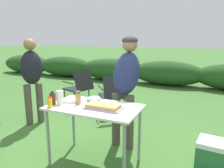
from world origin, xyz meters
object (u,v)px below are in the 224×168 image
at_px(camp_chair_green_behind_table, 79,86).
at_px(camp_chair_near_hedge, 113,93).
at_px(spice_jar, 78,98).
at_px(standing_person_in_olive_jacket, 126,79).
at_px(paper_cup_stack, 60,98).
at_px(mixing_bowl, 94,99).
at_px(mustard_bottle, 50,102).
at_px(standing_person_in_dark_puffer, 32,74).
at_px(bbq_sauce_bottle, 52,98).
at_px(plate_stack, 71,100).
at_px(food_tray, 103,107).
at_px(cooler_box, 218,156).
at_px(folding_table, 94,112).

xyz_separation_m(camp_chair_green_behind_table, camp_chair_near_hedge, (0.96, -0.28, 0.00)).
distance_m(spice_jar, standing_person_in_olive_jacket, 0.77).
xyz_separation_m(paper_cup_stack, spice_jar, (0.20, 0.09, -0.01)).
bearing_deg(mixing_bowl, mustard_bottle, -126.62).
bearing_deg(standing_person_in_dark_puffer, bbq_sauce_bottle, -101.20).
relative_size(plate_stack, mustard_bottle, 1.51).
xyz_separation_m(spice_jar, camp_chair_green_behind_table, (-1.20, 1.90, -0.35)).
relative_size(food_tray, bbq_sauce_bottle, 2.37).
bearing_deg(food_tray, standing_person_in_olive_jacket, 88.15).
height_order(paper_cup_stack, cooler_box, paper_cup_stack).
relative_size(folding_table, plate_stack, 4.82).
bearing_deg(camp_chair_green_behind_table, cooler_box, -95.92).
distance_m(mixing_bowl, camp_chair_near_hedge, 1.50).
bearing_deg(standing_person_in_olive_jacket, plate_stack, -130.16).
bearing_deg(bbq_sauce_bottle, food_tray, 10.44).
bearing_deg(bbq_sauce_bottle, mixing_bowl, 43.16).
distance_m(spice_jar, cooler_box, 1.82).
relative_size(mustard_bottle, camp_chair_green_behind_table, 0.18).
distance_m(standing_person_in_olive_jacket, camp_chair_green_behind_table, 2.08).
height_order(folding_table, plate_stack, plate_stack).
height_order(mixing_bowl, cooler_box, mixing_bowl).
height_order(spice_jar, cooler_box, spice_jar).
xyz_separation_m(mixing_bowl, standing_person_in_olive_jacket, (0.27, 0.45, 0.20)).
bearing_deg(food_tray, cooler_box, 22.27).
xyz_separation_m(mixing_bowl, spice_jar, (-0.11, -0.20, 0.05)).
height_order(mixing_bowl, mustard_bottle, mustard_bottle).
distance_m(camp_chair_green_behind_table, cooler_box, 3.17).
bearing_deg(standing_person_in_olive_jacket, folding_table, -102.35).
bearing_deg(food_tray, camp_chair_green_behind_table, 128.80).
height_order(standing_person_in_olive_jacket, cooler_box, standing_person_in_olive_jacket).
height_order(plate_stack, standing_person_in_dark_puffer, standing_person_in_dark_puffer).
bearing_deg(bbq_sauce_bottle, standing_person_in_olive_jacket, 51.10).
xyz_separation_m(folding_table, standing_person_in_dark_puffer, (-1.61, 0.69, 0.24)).
relative_size(mustard_bottle, camp_chair_near_hedge, 0.18).
bearing_deg(spice_jar, camp_chair_green_behind_table, 122.15).
distance_m(mustard_bottle, standing_person_in_olive_jacket, 1.10).
relative_size(mixing_bowl, spice_jar, 1.19).
relative_size(folding_table, camp_chair_green_behind_table, 1.32).
height_order(plate_stack, paper_cup_stack, paper_cup_stack).
relative_size(mixing_bowl, standing_person_in_olive_jacket, 0.12).
distance_m(food_tray, standing_person_in_dark_puffer, 1.90).
bearing_deg(mustard_bottle, camp_chair_green_behind_table, 114.30).
height_order(mixing_bowl, spice_jar, spice_jar).
relative_size(folding_table, cooler_box, 2.13).
bearing_deg(mixing_bowl, plate_stack, -151.86).
relative_size(camp_chair_green_behind_table, cooler_box, 1.61).
distance_m(camp_chair_near_hedge, cooler_box, 2.21).
bearing_deg(folding_table, camp_chair_near_hedge, 105.87).
bearing_deg(plate_stack, folding_table, -8.98).
relative_size(plate_stack, standing_person_in_dark_puffer, 0.15).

